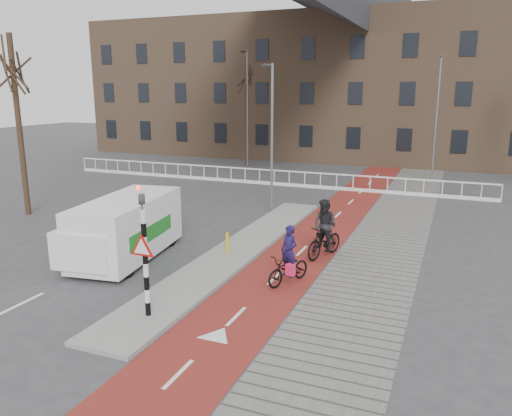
% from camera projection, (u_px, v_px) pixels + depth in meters
% --- Properties ---
extents(ground, '(120.00, 120.00, 0.00)m').
position_uv_depth(ground, '(204.00, 294.00, 14.82)').
color(ground, '#38383A').
rests_on(ground, ground).
extents(bike_lane, '(2.50, 60.00, 0.01)m').
position_uv_depth(bike_lane, '(333.00, 219.00, 23.28)').
color(bike_lane, maroon).
rests_on(bike_lane, ground).
extents(sidewalk, '(3.00, 60.00, 0.01)m').
position_uv_depth(sidewalk, '(395.00, 226.00, 22.25)').
color(sidewalk, slate).
rests_on(sidewalk, ground).
extents(curb_island, '(1.80, 16.00, 0.12)m').
position_uv_depth(curb_island, '(238.00, 250.00, 18.67)').
color(curb_island, gray).
rests_on(curb_island, ground).
extents(traffic_signal, '(0.80, 0.80, 3.68)m').
position_uv_depth(traffic_signal, '(144.00, 248.00, 12.76)').
color(traffic_signal, black).
rests_on(traffic_signal, curb_island).
extents(bollard, '(0.12, 0.12, 0.78)m').
position_uv_depth(bollard, '(227.00, 243.00, 18.06)').
color(bollard, '#E4AD0C').
rests_on(bollard, curb_island).
extents(cyclist_near, '(1.27, 1.88, 1.87)m').
position_uv_depth(cyclist_near, '(289.00, 264.00, 15.50)').
color(cyclist_near, black).
rests_on(cyclist_near, bike_lane).
extents(cyclist_far, '(1.22, 2.08, 2.13)m').
position_uv_depth(cyclist_far, '(325.00, 234.00, 17.88)').
color(cyclist_far, black).
rests_on(cyclist_far, bike_lane).
extents(van, '(2.72, 5.31, 2.18)m').
position_uv_depth(van, '(127.00, 227.00, 17.77)').
color(van, white).
rests_on(van, ground).
extents(railing, '(28.00, 0.10, 0.99)m').
position_uv_depth(railing, '(260.00, 179.00, 31.90)').
color(railing, silver).
rests_on(railing, ground).
extents(townhouse_row, '(46.00, 10.00, 15.90)m').
position_uv_depth(townhouse_row, '(346.00, 66.00, 42.93)').
color(townhouse_row, '#7F6047').
rests_on(townhouse_row, ground).
extents(tree_left, '(0.26, 0.26, 8.41)m').
position_uv_depth(tree_left, '(19.00, 127.00, 23.34)').
color(tree_left, black).
rests_on(tree_left, ground).
extents(tree_mid, '(0.29, 0.29, 7.79)m').
position_uv_depth(tree_mid, '(247.00, 116.00, 38.88)').
color(tree_mid, black).
rests_on(tree_mid, ground).
extents(streetlight_near, '(0.12, 0.12, 7.10)m').
position_uv_depth(streetlight_near, '(272.00, 140.00, 23.87)').
color(streetlight_near, slate).
rests_on(streetlight_near, ground).
extents(streetlight_left, '(0.12, 0.12, 8.75)m').
position_uv_depth(streetlight_left, '(247.00, 110.00, 38.64)').
color(streetlight_left, slate).
rests_on(streetlight_left, ground).
extents(streetlight_right, '(0.12, 0.12, 8.02)m').
position_uv_depth(streetlight_right, '(436.00, 120.00, 32.13)').
color(streetlight_right, slate).
rests_on(streetlight_right, ground).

